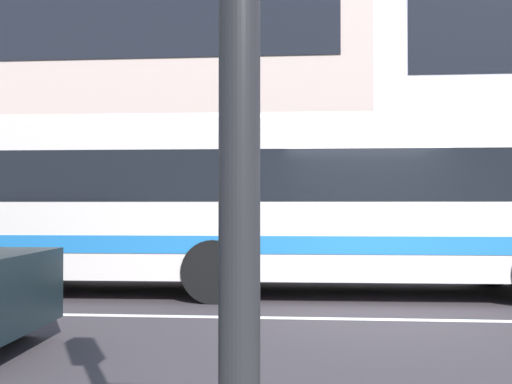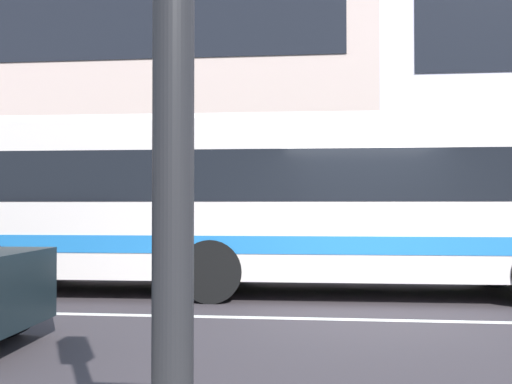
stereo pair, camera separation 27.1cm
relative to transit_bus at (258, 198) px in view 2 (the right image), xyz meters
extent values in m
plane|color=#373135|center=(1.78, -2.29, -1.67)|extent=(160.00, 160.00, 0.00)
cube|color=silver|center=(1.78, -2.29, -1.67)|extent=(60.00, 0.16, 0.01)
cube|color=#31621E|center=(-0.31, 3.60, -1.22)|extent=(17.98, 1.10, 0.90)
cube|color=#C5AAA0|center=(-9.30, 11.37, 4.67)|extent=(24.44, 8.03, 12.69)
cube|color=beige|center=(0.00, 0.00, -0.04)|extent=(10.84, 2.66, 2.56)
cube|color=black|center=(0.00, 0.00, 0.34)|extent=(10.19, 2.67, 0.82)
cube|color=#1E6AB5|center=(0.00, 0.00, -0.75)|extent=(10.62, 2.68, 0.28)
cube|color=silver|center=(0.00, 0.00, 1.30)|extent=(10.40, 2.26, 0.12)
cylinder|color=black|center=(4.38, 1.22, -1.17)|extent=(1.00, 0.30, 1.00)
cylinder|color=black|center=(-0.68, 1.14, -1.17)|extent=(1.00, 0.30, 1.00)
cylinder|color=black|center=(-0.64, -1.16, -1.17)|extent=(1.00, 0.30, 1.00)
cylinder|color=black|center=(-4.42, 1.08, -1.17)|extent=(1.00, 0.30, 1.00)
cylinder|color=black|center=(-2.60, -3.72, -1.35)|extent=(0.64, 0.23, 0.64)
cylinder|color=black|center=(0.54, -8.39, 0.50)|extent=(0.14, 0.14, 4.05)
camera|label=1|loc=(0.75, -10.32, -0.12)|focal=41.02mm
camera|label=2|loc=(1.02, -10.30, -0.12)|focal=41.02mm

